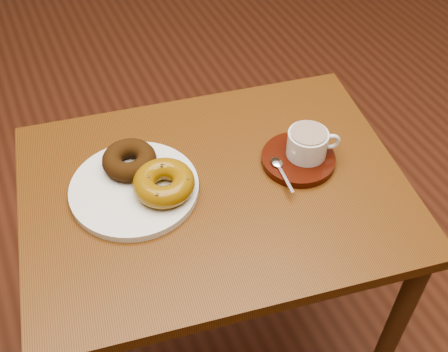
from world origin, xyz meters
name	(u,v)px	position (x,y,z in m)	size (l,w,h in m)	color
ground	(229,265)	(0.00, 0.00, 0.00)	(6.00, 6.00, 0.00)	#592C1C
cafe_table	(215,222)	(-0.15, -0.25, 0.57)	(0.80, 0.65, 0.68)	brown
donut_plate	(134,189)	(-0.29, -0.19, 0.69)	(0.24, 0.24, 0.01)	white
donut_cinnamon	(129,160)	(-0.28, -0.14, 0.71)	(0.10, 0.10, 0.04)	#371F0B
donut_caramel	(164,183)	(-0.24, -0.23, 0.71)	(0.12, 0.12, 0.04)	#8D620F
saucer	(298,159)	(0.03, -0.25, 0.69)	(0.14, 0.14, 0.02)	#391007
coffee_cup	(308,143)	(0.05, -0.25, 0.72)	(0.10, 0.08, 0.06)	white
teaspoon	(278,165)	(-0.02, -0.26, 0.70)	(0.02, 0.10, 0.01)	silver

